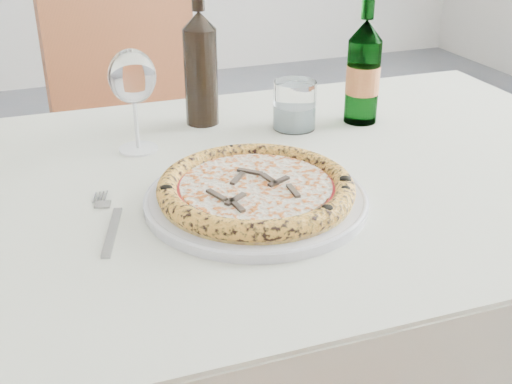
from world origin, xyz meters
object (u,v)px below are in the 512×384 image
Objects in this scene: chair_far at (142,140)px; tumbler at (295,108)px; wine_glass at (132,79)px; dining_table at (235,226)px; pizza at (256,188)px; wine_bottle at (201,67)px; beer_bottle at (363,72)px; plate at (256,199)px.

tumbler is at bearing -72.49° from chair_far.
chair_far is at bearing 79.53° from wine_glass.
dining_table is 0.28m from tumbler.
tumbler is (0.30, 0.00, -0.09)m from wine_glass.
tumbler reaches higher than pizza.
dining_table is 0.30m from wine_glass.
pizza reaches higher than dining_table.
pizza is 0.37m from wine_bottle.
dining_table is 5.82× the size of beer_bottle.
plate is at bearing -140.46° from beer_bottle.
beer_bottle is 0.95× the size of wine_bottle.
wine_bottle is at bearing 86.19° from pizza.
chair_far reaches higher than dining_table.
chair_far reaches higher than pizza.
beer_bottle is 0.31m from wine_bottle.
wine_glass is 0.69× the size of wine_bottle.
beer_bottle is at bearing 39.54° from pizza.
tumbler reaches higher than dining_table.
wine_bottle reaches higher than beer_bottle.
tumbler is at bearing -29.55° from wine_bottle.
dining_table is 0.33m from wine_bottle.
wine_bottle is (0.02, 0.26, 0.20)m from dining_table.
dining_table is 1.55× the size of chair_far.
plate is 1.26× the size of wine_bottle.
chair_far is 0.61m from wine_bottle.
wine_bottle reaches higher than pizza.
wine_glass is 0.72× the size of beer_bottle.
plate is at bearing 18.31° from pizza.
dining_table is at bearing -54.16° from wine_glass.
pizza reaches higher than plate.
pizza is 0.33m from tumbler.
beer_bottle is (0.32, 0.26, 0.09)m from plate.
plate is 1.32× the size of beer_bottle.
dining_table is 15.91× the size of tumbler.
tumbler is (0.18, 0.17, 0.13)m from dining_table.
wine_bottle is (-0.29, 0.10, 0.01)m from beer_bottle.
tumbler is at bearing 43.68° from dining_table.
beer_bottle is (0.32, -0.61, 0.32)m from chair_far.
wine_bottle is (0.14, 0.09, -0.02)m from wine_glass.
tumbler is 0.35× the size of wine_bottle.
beer_bottle is at bearing -62.01° from chair_far.
wine_glass is 0.17m from wine_bottle.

